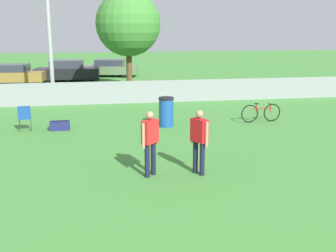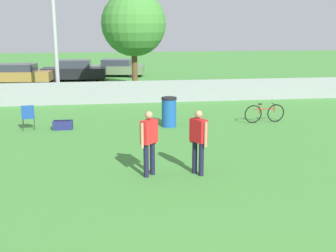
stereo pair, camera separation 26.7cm
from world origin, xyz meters
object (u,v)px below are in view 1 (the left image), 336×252
player_defender_red (150,139)px  bicycle_sideline (261,113)px  tree_near_pole (128,24)px  player_thrower_red (199,137)px  parked_car_dark (67,71)px  parked_car_olive (110,68)px  parked_car_tan (11,74)px  folding_chair_sideline (25,116)px  trash_bin (166,112)px  gear_bag_sideline (60,126)px

player_defender_red → bicycle_sideline: player_defender_red is taller
tree_near_pole → player_thrower_red: tree_near_pole is taller
parked_car_dark → parked_car_olive: 3.76m
player_defender_red → parked_car_dark: size_ratio=0.38×
bicycle_sideline → player_defender_red: bearing=-137.5°
tree_near_pole → parked_car_tan: size_ratio=1.26×
parked_car_tan → parked_car_dark: size_ratio=1.01×
player_defender_red → parked_car_olive: bearing=46.6°
player_thrower_red → folding_chair_sideline: size_ratio=1.79×
tree_near_pole → parked_car_dark: bearing=121.3°
player_defender_red → parked_car_olive: (-0.19, 22.04, -0.34)m
player_thrower_red → bicycle_sideline: 6.71m
player_thrower_red → parked_car_tan: 20.29m
bicycle_sideline → player_thrower_red: bearing=-129.3°
parked_car_tan → parked_car_dark: (3.53, 1.18, 0.03)m
trash_bin → parked_car_tan: bearing=121.0°
parked_car_olive → player_defender_red: bearing=-78.3°
player_defender_red → gear_bag_sideline: player_defender_red is taller
parked_car_tan → parked_car_olive: 7.38m
tree_near_pole → folding_chair_sideline: tree_near_pole is taller
tree_near_pole → parked_car_olive: (-0.78, 8.46, -3.19)m
parked_car_olive → player_thrower_red: bearing=-75.1°
player_defender_red → bicycle_sideline: bearing=2.6°
player_defender_red → folding_chair_sideline: size_ratio=1.79×
trash_bin → bicycle_sideline: bearing=1.8°
bicycle_sideline → parked_car_olive: 17.48m
parked_car_olive → parked_car_dark: bearing=-131.7°
player_defender_red → parked_car_dark: (-3.19, 19.77, -0.29)m
tree_near_pole → parked_car_olive: 9.07m
player_thrower_red → parked_car_tan: player_thrower_red is taller
bicycle_sideline → parked_car_tan: (-11.82, 13.21, 0.29)m
parked_car_tan → parked_car_dark: 3.72m
bicycle_sideline → gear_bag_sideline: bicycle_sideline is taller
trash_bin → parked_car_tan: 15.55m
tree_near_pole → bicycle_sideline: size_ratio=3.37×
player_defender_red → folding_chair_sideline: player_defender_red is taller
tree_near_pole → bicycle_sideline: tree_near_pole is taller
player_defender_red → folding_chair_sideline: (-3.86, 5.43, -0.43)m
trash_bin → player_thrower_red: bearing=-90.5°
folding_chair_sideline → parked_car_tan: 13.47m
player_thrower_red → bicycle_sideline: (3.87, 5.45, -0.60)m
player_defender_red → bicycle_sideline: size_ratio=1.00×
gear_bag_sideline → parked_car_tan: size_ratio=0.16×
player_thrower_red → folding_chair_sideline: player_thrower_red is taller
tree_near_pole → player_thrower_red: (0.65, -13.65, -2.85)m
folding_chair_sideline → parked_car_tan: (-2.86, 13.16, 0.12)m
tree_near_pole → bicycle_sideline: (4.52, -8.20, -3.45)m
gear_bag_sideline → folding_chair_sideline: bearing=178.1°
player_defender_red → parked_car_olive: 22.04m
player_defender_red → player_thrower_red: bearing=-47.4°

